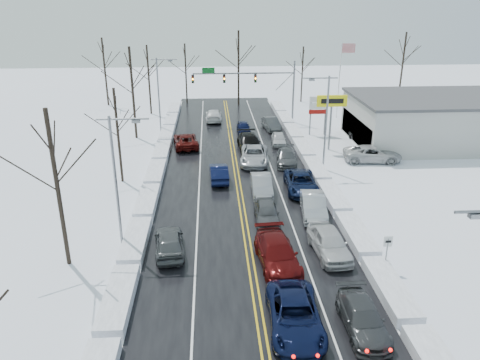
{
  "coord_description": "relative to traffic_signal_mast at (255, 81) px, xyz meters",
  "views": [
    {
      "loc": [
        -2.31,
        -32.21,
        15.87
      ],
      "look_at": [
        -0.18,
        1.31,
        2.5
      ],
      "focal_mm": 35.0,
      "sensor_mm": 36.0,
      "label": 1
    }
  ],
  "objects": [
    {
      "name": "ground",
      "position": [
        -3.45,
        -27.99,
        -5.48
      ],
      "size": [
        160.0,
        160.0,
        0.0
      ],
      "primitive_type": "plane",
      "color": "white",
      "rests_on": "ground"
    },
    {
      "name": "road_surface",
      "position": [
        -3.45,
        -25.99,
        -5.47
      ],
      "size": [
        14.0,
        84.0,
        0.01
      ],
      "primitive_type": "cube",
      "color": "black",
      "rests_on": "ground"
    },
    {
      "name": "snow_bank_left",
      "position": [
        -11.05,
        -25.99,
        -5.48
      ],
      "size": [
        1.52,
        72.0,
        0.7
      ],
      "primitive_type": "cube",
      "color": "white",
      "rests_on": "ground"
    },
    {
      "name": "snow_bank_right",
      "position": [
        4.15,
        -25.99,
        -5.48
      ],
      "size": [
        1.52,
        72.0,
        0.7
      ],
      "primitive_type": "cube",
      "color": "white",
      "rests_on": "ground"
    },
    {
      "name": "traffic_signal_mast",
      "position": [
        0.0,
        0.0,
        0.0
      ],
      "size": [
        13.28,
        0.39,
        8.0
      ],
      "color": "slate",
      "rests_on": "ground"
    },
    {
      "name": "tires_plus_sign",
      "position": [
        7.05,
        -12.0,
        -0.49
      ],
      "size": [
        3.2,
        0.34,
        6.0
      ],
      "color": "slate",
      "rests_on": "ground"
    },
    {
      "name": "used_vehicles_sign",
      "position": [
        7.05,
        -5.99,
        -2.16
      ],
      "size": [
        2.2,
        0.22,
        4.65
      ],
      "color": "slate",
      "rests_on": "ground"
    },
    {
      "name": "speed_limit_sign",
      "position": [
        4.75,
        -35.99,
        -3.84
      ],
      "size": [
        0.55,
        0.09,
        2.35
      ],
      "color": "slate",
      "rests_on": "ground"
    },
    {
      "name": "flagpole",
      "position": [
        11.72,
        2.01,
        0.45
      ],
      "size": [
        1.87,
        1.2,
        10.0
      ],
      "color": "silver",
      "rests_on": "ground"
    },
    {
      "name": "dealership_building",
      "position": [
        20.53,
        -9.99,
        -2.82
      ],
      "size": [
        20.4,
        12.4,
        5.3
      ],
      "color": "#ADADA8",
      "rests_on": "ground"
    },
    {
      "name": "streetlight_ne",
      "position": [
        4.85,
        -17.99,
        -0.17
      ],
      "size": [
        3.2,
        0.25,
        9.0
      ],
      "color": "slate",
      "rests_on": "ground"
    },
    {
      "name": "streetlight_sw",
      "position": [
        -11.74,
        -31.99,
        -0.17
      ],
      "size": [
        3.2,
        0.25,
        9.0
      ],
      "color": "slate",
      "rests_on": "ground"
    },
    {
      "name": "streetlight_nw",
      "position": [
        -11.74,
        -3.99,
        -0.17
      ],
      "size": [
        3.2,
        0.25,
        9.0
      ],
      "color": "slate",
      "rests_on": "ground"
    },
    {
      "name": "tree_left_b",
      "position": [
        -14.95,
        -33.99,
        1.51
      ],
      "size": [
        4.0,
        4.0,
        10.0
      ],
      "color": "#2D231C",
      "rests_on": "ground"
    },
    {
      "name": "tree_left_c",
      "position": [
        -13.95,
        -19.99,
        0.46
      ],
      "size": [
        3.4,
        3.4,
        8.5
      ],
      "color": "#2D231C",
      "rests_on": "ground"
    },
    {
      "name": "tree_left_d",
      "position": [
        -14.65,
        -5.99,
        1.86
      ],
      "size": [
        4.2,
        4.2,
        10.5
      ],
      "color": "#2D231C",
      "rests_on": "ground"
    },
    {
      "name": "tree_left_e",
      "position": [
        -14.25,
        6.01,
        1.16
      ],
      "size": [
        3.8,
        3.8,
        9.5
      ],
      "color": "#2D231C",
      "rests_on": "ground"
    },
    {
      "name": "tree_far_a",
      "position": [
        -21.45,
        12.01,
        1.51
      ],
      "size": [
        4.0,
        4.0,
        10.0
      ],
      "color": "#2D231C",
      "rests_on": "ground"
    },
    {
      "name": "tree_far_b",
      "position": [
        -9.45,
        13.01,
        0.81
      ],
      "size": [
        3.6,
        3.6,
        9.0
      ],
      "color": "#2D231C",
      "rests_on": "ground"
    },
    {
      "name": "tree_far_c",
      "position": [
        -1.45,
        11.01,
        2.21
      ],
      "size": [
        4.4,
        4.4,
        11.0
      ],
      "color": "#2D231C",
      "rests_on": "ground"
    },
    {
      "name": "tree_far_d",
      "position": [
        8.55,
        12.51,
        0.46
      ],
      "size": [
        3.4,
        3.4,
        8.5
      ],
      "color": "#2D231C",
      "rests_on": "ground"
    },
    {
      "name": "tree_far_e",
      "position": [
        24.55,
        13.01,
        1.86
      ],
      "size": [
        4.2,
        4.2,
        10.5
      ],
      "color": "#2D231C",
      "rests_on": "ground"
    },
    {
      "name": "queued_car_2",
      "position": [
        -1.76,
        -41.02,
        -5.48
      ],
      "size": [
        2.82,
        5.77,
        1.58
      ],
      "primitive_type": "imported",
      "rotation": [
        0.0,
        0.0,
        -0.03
      ],
      "color": "black",
      "rests_on": "ground"
    },
    {
      "name": "queued_car_3",
      "position": [
        -1.82,
        -35.05,
        -5.48
      ],
      "size": [
        2.76,
        5.87,
        1.66
      ],
      "primitive_type": "imported",
      "rotation": [
        0.0,
        0.0,
        0.08
      ],
      "color": "#4C0A0A",
      "rests_on": "ground"
    },
    {
      "name": "queued_car_4",
      "position": [
        -1.78,
        -28.92,
        -5.48
      ],
      "size": [
        1.87,
        4.4,
        1.48
      ],
      "primitive_type": "imported",
      "rotation": [
        0.0,
        0.0,
        -0.03
      ],
      "color": "#44464A",
      "rests_on": "ground"
    },
    {
      "name": "queued_car_5",
      "position": [
        -1.6,
        -23.63,
        -5.48
      ],
      "size": [
        1.75,
        4.77,
        1.56
      ],
      "primitive_type": "imported",
      "rotation": [
        0.0,
        0.0,
        -0.02
      ],
      "color": "gray",
      "rests_on": "ground"
    },
    {
      "name": "queued_car_6",
      "position": [
        -1.5,
        -15.78,
        -5.48
      ],
      "size": [
        3.27,
        6.07,
        1.62
      ],
      "primitive_type": "imported",
      "rotation": [
        0.0,
        0.0,
        -0.1
      ],
      "color": "#AFB2B8",
      "rests_on": "ground"
    },
    {
      "name": "queued_car_7",
      "position": [
        -1.64,
        -11.65,
        -5.48
      ],
      "size": [
        2.61,
        5.88,
        1.68
      ],
      "primitive_type": "imported",
      "rotation": [
        0.0,
        0.0,
        0.05
      ],
      "color": "black",
      "rests_on": "ground"
    },
    {
      "name": "queued_car_8",
      "position": [
        -1.79,
        -4.65,
        -5.48
      ],
      "size": [
        1.62,
        3.96,
        1.34
      ],
      "primitive_type": "imported",
      "rotation": [
        0.0,
        0.0,
        0.01
      ],
      "color": "black",
      "rests_on": "ground"
    },
    {
      "name": "queued_car_11",
      "position": [
        1.64,
        -41.34,
        -5.48
      ],
      "size": [
        1.95,
        4.75,
        1.38
      ],
      "primitive_type": "imported",
      "rotation": [
        0.0,
        0.0,
        0.0
      ],
      "color": "#383A3D",
      "rests_on": "ground"
    },
    {
      "name": "queued_car_12",
      "position": [
        1.74,
        -33.9,
        -5.48
      ],
      "size": [
        2.38,
        5.12,
        1.7
      ],
      "primitive_type": "imported",
      "rotation": [
        0.0,
        0.0,
        0.08
      ],
      "color": "silver",
      "rests_on": "ground"
    },
    {
      "name": "queued_car_13",
      "position": [
        1.92,
        -28.12,
        -5.48
      ],
      "size": [
        2.23,
        5.12,
        1.64
      ],
      "primitive_type": "imported",
      "rotation": [
        0.0,
        0.0,
        -0.1
      ],
      "color": "#A4A7AC",
      "rests_on": "ground"
    },
    {
      "name": "queued_car_14",
      "position": [
        1.89,
        -23.25,
        -5.48
      ],
      "size": [
        2.81,
        5.67,
        1.55
      ],
      "primitive_type": "imported",
      "rotation": [
        0.0,
        0.0,
        -0.04
      ],
      "color": "black",
      "rests_on": "ground"
    },
    {
      "name": "queued_car_15",
      "position": [
        1.71,
        -16.32,
        -5.48
      ],
      "size": [
        2.55,
        5.06,
        1.41
      ],
      "primitive_type": "imported",
      "rotation": [
        0.0,
        0.0,
        -0.12
      ],
      "color": "#44474A",
      "rests_on": "ground"
    },
    {
      "name": "queued_car_16",
      "position": [
        1.84,
        -9.78,
        -5.48
      ],
      "size": [
        1.89,
        4.02,
        1.33
      ],
      "primitive_type": "imported",
      "rotation": [
        0.0,
        0.0,
        -0.08
      ],
      "color": "silver",
      "rests_on": "ground"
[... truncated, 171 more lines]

